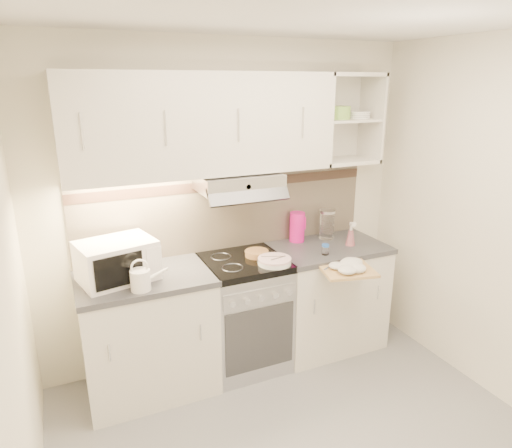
# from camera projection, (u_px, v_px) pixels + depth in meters

# --- Properties ---
(room_shell) EXTENTS (3.04, 2.84, 2.52)m
(room_shell) POSITION_uv_depth(u_px,v_px,m) (293.00, 184.00, 2.59)
(room_shell) COLOR silver
(room_shell) RESTS_ON ground
(base_cabinet_left) EXTENTS (0.90, 0.60, 0.86)m
(base_cabinet_left) POSITION_uv_depth(u_px,v_px,m) (149.00, 336.00, 3.29)
(base_cabinet_left) COLOR silver
(base_cabinet_left) RESTS_ON ground
(worktop_left) EXTENTS (0.92, 0.62, 0.04)m
(worktop_left) POSITION_uv_depth(u_px,v_px,m) (144.00, 278.00, 3.15)
(worktop_left) COLOR #47474C
(worktop_left) RESTS_ON base_cabinet_left
(base_cabinet_right) EXTENTS (0.90, 0.60, 0.86)m
(base_cabinet_right) POSITION_uv_depth(u_px,v_px,m) (326.00, 297.00, 3.88)
(base_cabinet_right) COLOR silver
(base_cabinet_right) RESTS_ON ground
(worktop_right) EXTENTS (0.92, 0.62, 0.04)m
(worktop_right) POSITION_uv_depth(u_px,v_px,m) (328.00, 248.00, 3.74)
(worktop_right) COLOR #47474C
(worktop_right) RESTS_ON base_cabinet_right
(electric_range) EXTENTS (0.60, 0.60, 0.90)m
(electric_range) POSITION_uv_depth(u_px,v_px,m) (244.00, 313.00, 3.58)
(electric_range) COLOR #B7B7BC
(electric_range) RESTS_ON ground
(microwave) EXTENTS (0.55, 0.45, 0.27)m
(microwave) POSITION_uv_depth(u_px,v_px,m) (117.00, 261.00, 3.05)
(microwave) COLOR white
(microwave) RESTS_ON worktop_left
(watering_can) EXTENTS (0.25, 0.13, 0.21)m
(watering_can) POSITION_uv_depth(u_px,v_px,m) (142.00, 279.00, 2.91)
(watering_can) COLOR white
(watering_can) RESTS_ON worktop_left
(plate_stack) EXTENTS (0.25, 0.25, 0.05)m
(plate_stack) POSITION_uv_depth(u_px,v_px,m) (274.00, 261.00, 3.35)
(plate_stack) COLOR white
(plate_stack) RESTS_ON electric_range
(bread_loaf) EXTENTS (0.18, 0.18, 0.05)m
(bread_loaf) POSITION_uv_depth(u_px,v_px,m) (257.00, 253.00, 3.50)
(bread_loaf) COLOR #B0794F
(bread_loaf) RESTS_ON electric_range
(pink_pitcher) EXTENTS (0.13, 0.12, 0.25)m
(pink_pitcher) POSITION_uv_depth(u_px,v_px,m) (297.00, 227.00, 3.80)
(pink_pitcher) COLOR #DF1389
(pink_pitcher) RESTS_ON worktop_right
(glass_jar) EXTENTS (0.13, 0.13, 0.25)m
(glass_jar) POSITION_uv_depth(u_px,v_px,m) (327.00, 224.00, 3.87)
(glass_jar) COLOR white
(glass_jar) RESTS_ON worktop_right
(spice_jar) EXTENTS (0.06, 0.06, 0.08)m
(spice_jar) POSITION_uv_depth(u_px,v_px,m) (325.00, 249.00, 3.52)
(spice_jar) COLOR silver
(spice_jar) RESTS_ON worktop_right
(spray_bottle) EXTENTS (0.08, 0.08, 0.21)m
(spray_bottle) POSITION_uv_depth(u_px,v_px,m) (351.00, 236.00, 3.72)
(spray_bottle) COLOR pink
(spray_bottle) RESTS_ON worktop_right
(cutting_board) EXTENTS (0.44, 0.41, 0.02)m
(cutting_board) POSITION_uv_depth(u_px,v_px,m) (347.00, 270.00, 3.33)
(cutting_board) COLOR tan
(cutting_board) RESTS_ON base_cabinet_right
(dish_towel) EXTENTS (0.35, 0.33, 0.08)m
(dish_towel) POSITION_uv_depth(u_px,v_px,m) (350.00, 265.00, 3.29)
(dish_towel) COLOR white
(dish_towel) RESTS_ON cutting_board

